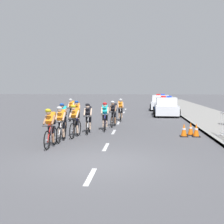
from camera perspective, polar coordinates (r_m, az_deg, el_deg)
The scene contains 19 objects.
ground_plane at distance 9.86m, azimuth -2.59°, elevation -9.16°, with size 160.00×160.00×0.00m, color #56565B.
sidewalk_slab at distance 24.21m, azimuth 17.51°, elevation -0.93°, with size 4.09×60.00×0.12m, color gray.
kerb_edge at distance 23.85m, azimuth 12.90°, elevation -0.90°, with size 0.16×60.00×0.13m, color #9E9E99.
lane_markings_centre at distance 20.12m, azimuth 1.19°, elevation -1.99°, with size 0.14×25.60×0.01m.
cyclist_lead at distance 12.25m, azimuth -11.18°, elevation -2.76°, with size 0.42×1.72×1.56m.
cyclist_second at distance 13.46m, azimuth -9.30°, elevation -2.06°, with size 0.42×1.72×1.56m.
cyclist_third at distance 14.48m, azimuth -6.75°, elevation -1.55°, with size 0.45×1.72×1.56m.
cyclist_fourth at distance 15.87m, azimuth -8.94°, elevation -1.03°, with size 0.43×1.72×1.56m.
cyclist_fifth at distance 15.65m, azimuth -4.37°, elevation -1.06°, with size 0.43×1.72×1.56m.
cyclist_sixth at distance 16.52m, azimuth -1.30°, elevation -0.74°, with size 0.44×1.72×1.56m.
cyclist_seventh at distance 18.51m, azimuth -6.41°, elevation -0.18°, with size 0.45×1.72×1.56m.
cyclist_eighth at distance 18.11m, azimuth 0.28°, elevation -0.26°, with size 0.45×1.72×1.56m.
cyclist_ninth at distance 21.13m, azimuth 1.56°, elevation 0.46°, with size 0.44×1.72×1.56m.
cyclist_tenth at distance 21.43m, azimuth -7.41°, elevation 0.49°, with size 0.42×1.72×1.56m.
police_car_nearest at distance 25.36m, azimuth 9.85°, elevation 0.87°, with size 2.10×4.45×1.59m.
police_car_second at distance 31.36m, azimuth 8.86°, elevation 1.62°, with size 2.23×4.51×1.59m.
traffic_cone_near at distance 15.50m, azimuth 14.19°, elevation -3.02°, with size 0.36×0.36×0.64m.
traffic_cone_mid at distance 15.01m, azimuth 13.03°, elevation -3.25°, with size 0.36×0.36×0.64m.
traffic_cone_far at distance 15.10m, azimuth 15.17°, elevation -3.25°, with size 0.36×0.36×0.64m.
Camera 1 is at (1.22, -9.49, 2.37)m, focal length 49.96 mm.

